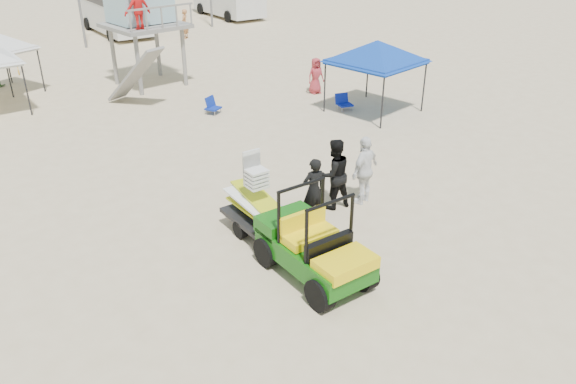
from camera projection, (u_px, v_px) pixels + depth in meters
ground at (354, 313)px, 11.10m from camera, size 140.00×140.00×0.00m
utility_cart at (315, 240)px, 11.78m from camera, size 1.40×2.66×2.01m
surf_trailer at (256, 204)px, 13.57m from camera, size 1.17×2.14×1.89m
man_left at (314, 190)px, 14.09m from camera, size 0.67×0.49×1.69m
man_mid at (334, 174)px, 14.65m from camera, size 1.02×0.84×1.93m
man_right at (365, 170)px, 14.91m from camera, size 1.20×0.76×1.90m
lifeguard_tower at (139, 1)px, 23.98m from camera, size 3.42×3.42×4.89m
canopy_blue at (377, 44)px, 21.00m from camera, size 3.38×3.38×3.18m
umbrella_b at (16, 58)px, 26.64m from camera, size 2.38×2.40×1.63m
beach_chair_b at (212, 105)px, 21.87m from camera, size 0.72×0.80×0.64m
beach_chair_c at (343, 102)px, 22.27m from camera, size 0.65×0.70×0.64m
rv_mid_right at (115, 4)px, 35.32m from camera, size 2.64×7.00×3.25m
distant_beachgoers at (71, 75)px, 23.96m from camera, size 15.53×14.44×1.75m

